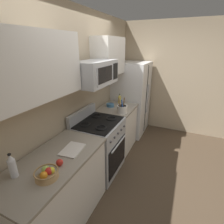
# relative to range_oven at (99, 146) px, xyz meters

# --- Properties ---
(ground_plane) EXTENTS (16.00, 16.00, 0.00)m
(ground_plane) POSITION_rel_range_oven_xyz_m (0.00, -0.64, -0.47)
(ground_plane) COLOR #473828
(wall_back) EXTENTS (8.00, 0.10, 2.60)m
(wall_back) POSITION_rel_range_oven_xyz_m (0.00, 0.40, 0.83)
(wall_back) COLOR tan
(wall_back) RESTS_ON ground
(counter_left) EXTENTS (1.29, 0.66, 0.91)m
(counter_left) POSITION_rel_range_oven_xyz_m (-1.04, -0.00, -0.02)
(counter_left) COLOR silver
(counter_left) RESTS_ON ground
(range_oven) EXTENTS (0.76, 0.70, 1.09)m
(range_oven) POSITION_rel_range_oven_xyz_m (0.00, 0.00, 0.00)
(range_oven) COLOR #B2B5BA
(range_oven) RESTS_ON ground
(counter_right) EXTENTS (0.79, 0.66, 0.91)m
(counter_right) POSITION_rel_range_oven_xyz_m (0.78, -0.00, -0.02)
(counter_right) COLOR silver
(counter_right) RESTS_ON ground
(refrigerator) EXTENTS (0.88, 0.77, 1.71)m
(refrigerator) POSITION_rel_range_oven_xyz_m (1.64, -0.02, 0.38)
(refrigerator) COLOR silver
(refrigerator) RESTS_ON ground
(wall_right) EXTENTS (0.10, 8.00, 2.60)m
(wall_right) POSITION_rel_range_oven_xyz_m (2.18, -0.64, 0.83)
(wall_right) COLOR tan
(wall_right) RESTS_ON ground
(microwave) EXTENTS (0.77, 0.44, 0.34)m
(microwave) POSITION_rel_range_oven_xyz_m (-0.00, 0.03, 1.22)
(microwave) COLOR #B2B5BA
(upper_cabinets_left) EXTENTS (1.28, 0.34, 0.66)m
(upper_cabinets_left) POSITION_rel_range_oven_xyz_m (-1.04, 0.18, 1.40)
(upper_cabinets_left) COLOR silver
(upper_cabinets_right) EXTENTS (0.78, 0.34, 0.66)m
(upper_cabinets_right) POSITION_rel_range_oven_xyz_m (0.79, 0.18, 1.40)
(upper_cabinets_right) COLOR silver
(utensil_crock) EXTENTS (0.19, 0.19, 0.29)m
(utensil_crock) POSITION_rel_range_oven_xyz_m (0.55, -0.20, 0.51)
(utensil_crock) COLOR white
(utensil_crock) RESTS_ON counter_right
(fruit_basket) EXTENTS (0.22, 0.22, 0.10)m
(fruit_basket) POSITION_rel_range_oven_xyz_m (-1.26, -0.14, 0.48)
(fruit_basket) COLOR #9E7A4C
(fruit_basket) RESTS_ON counter_left
(apple_loose) EXTENTS (0.07, 0.07, 0.07)m
(apple_loose) POSITION_rel_range_oven_xyz_m (-1.08, -0.13, 0.47)
(apple_loose) COLOR red
(apple_loose) RESTS_ON counter_left
(cutting_board) EXTENTS (0.32, 0.24, 0.02)m
(cutting_board) POSITION_rel_range_oven_xyz_m (-0.80, -0.08, 0.45)
(cutting_board) COLOR silver
(cutting_board) RESTS_ON counter_left
(bottle_oil) EXTENTS (0.06, 0.06, 0.20)m
(bottle_oil) POSITION_rel_range_oven_xyz_m (1.05, 0.05, 0.53)
(bottle_oil) COLOR gold
(bottle_oil) RESTS_ON counter_right
(bottle_vinegar) EXTENTS (0.07, 0.07, 0.25)m
(bottle_vinegar) POSITION_rel_range_oven_xyz_m (-1.37, 0.16, 0.55)
(bottle_vinegar) COLOR silver
(bottle_vinegar) RESTS_ON counter_left
(prep_bowl) EXTENTS (0.16, 0.16, 0.06)m
(prep_bowl) POSITION_rel_range_oven_xyz_m (0.77, 0.15, 0.47)
(prep_bowl) COLOR teal
(prep_bowl) RESTS_ON counter_right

